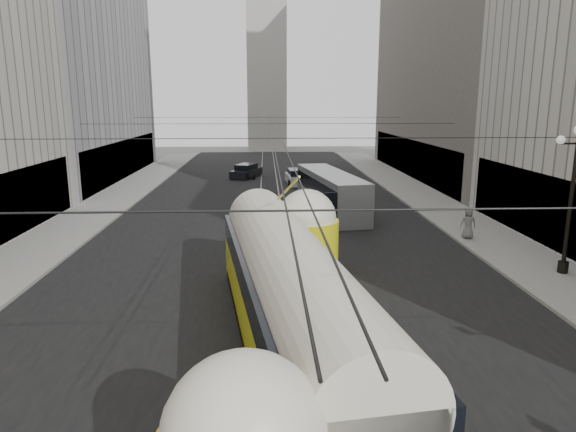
{
  "coord_description": "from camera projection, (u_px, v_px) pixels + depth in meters",
  "views": [
    {
      "loc": [
        -0.32,
        -2.78,
        7.44
      ],
      "look_at": [
        0.51,
        16.22,
        3.19
      ],
      "focal_mm": 32.0,
      "sensor_mm": 36.0,
      "label": 1
    }
  ],
  "objects": [
    {
      "name": "road",
      "position": [
        271.0,
        210.0,
        36.03
      ],
      "size": [
        20.0,
        85.0,
        0.02
      ],
      "primitive_type": "cube",
      "color": "black",
      "rests_on": "ground"
    },
    {
      "name": "sidewalk_left",
      "position": [
        112.0,
        201.0,
        38.91
      ],
      "size": [
        4.0,
        72.0,
        0.15
      ],
      "primitive_type": "cube",
      "color": "gray",
      "rests_on": "ground"
    },
    {
      "name": "sidewalk_right",
      "position": [
        424.0,
        198.0,
        39.94
      ],
      "size": [
        4.0,
        72.0,
        0.15
      ],
      "primitive_type": "cube",
      "color": "gray",
      "rests_on": "ground"
    },
    {
      "name": "rail_left",
      "position": [
        260.0,
        210.0,
        36.0
      ],
      "size": [
        0.12,
        85.0,
        0.04
      ],
      "primitive_type": "cube",
      "color": "gray",
      "rests_on": "ground"
    },
    {
      "name": "rail_right",
      "position": [
        281.0,
        210.0,
        36.06
      ],
      "size": [
        0.12,
        85.0,
        0.04
      ],
      "primitive_type": "cube",
      "color": "gray",
      "rests_on": "ground"
    },
    {
      "name": "building_left_far",
      "position": [
        51.0,
        25.0,
        47.17
      ],
      "size": [
        12.6,
        28.6,
        28.6
      ],
      "color": "#999999",
      "rests_on": "ground"
    },
    {
      "name": "building_right_far",
      "position": [
        479.0,
        6.0,
        48.44
      ],
      "size": [
        12.6,
        32.6,
        32.6
      ],
      "color": "#514C47",
      "rests_on": "ground"
    },
    {
      "name": "distant_tower",
      "position": [
        267.0,
        52.0,
        79.08
      ],
      "size": [
        6.0,
        6.0,
        31.36
      ],
      "color": "#B2AFA8",
      "rests_on": "ground"
    },
    {
      "name": "lamppost_right_mid",
      "position": [
        572.0,
        191.0,
        21.61
      ],
      "size": [
        1.86,
        0.44,
        6.37
      ],
      "color": "black",
      "rests_on": "sidewalk_right"
    },
    {
      "name": "catenary",
      "position": [
        272.0,
        126.0,
        33.77
      ],
      "size": [
        25.0,
        72.0,
        0.23
      ],
      "color": "black",
      "rests_on": "ground"
    },
    {
      "name": "streetcar",
      "position": [
        290.0,
        295.0,
        15.07
      ],
      "size": [
        4.89,
        17.39,
        3.85
      ],
      "color": "#D3D212",
      "rests_on": "ground"
    },
    {
      "name": "city_bus",
      "position": [
        331.0,
        191.0,
        34.98
      ],
      "size": [
        3.89,
        11.02,
        2.73
      ],
      "color": "#989A9D",
      "rests_on": "ground"
    },
    {
      "name": "sedan_white_far",
      "position": [
        298.0,
        177.0,
        47.05
      ],
      "size": [
        2.19,
        4.58,
        1.4
      ],
      "color": "silver",
      "rests_on": "ground"
    },
    {
      "name": "sedan_dark_far",
      "position": [
        246.0,
        171.0,
        51.34
      ],
      "size": [
        3.21,
        4.64,
        1.35
      ],
      "color": "black",
      "rests_on": "ground"
    },
    {
      "name": "pedestrian_sidewalk_right",
      "position": [
        468.0,
        223.0,
        27.8
      ],
      "size": [
        0.9,
        0.64,
        1.69
      ],
      "primitive_type": "imported",
      "rotation": [
        0.0,
        0.0,
        2.97
      ],
      "color": "slate",
      "rests_on": "sidewalk_right"
    }
  ]
}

